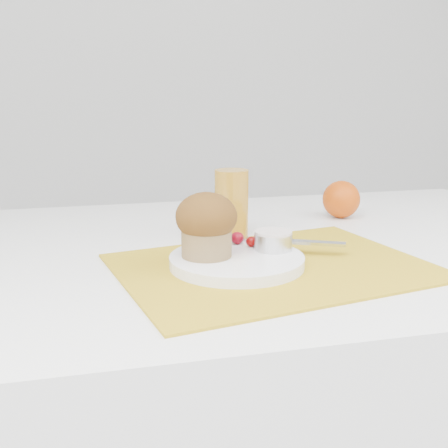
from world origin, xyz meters
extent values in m
cube|color=white|center=(0.00, 0.05, 0.38)|extent=(1.20, 0.80, 0.75)
cube|color=gold|center=(-0.06, -0.09, 0.75)|extent=(0.51, 0.41, 0.00)
cylinder|color=white|center=(-0.12, -0.08, 0.76)|extent=(0.20, 0.20, 0.02)
cylinder|color=silver|center=(-0.05, -0.06, 0.78)|extent=(0.06, 0.06, 0.03)
cylinder|color=silver|center=(-0.05, -0.06, 0.80)|extent=(0.07, 0.07, 0.01)
ellipsoid|color=#53020B|center=(-0.10, -0.01, 0.78)|extent=(0.02, 0.02, 0.02)
ellipsoid|color=#520202|center=(-0.08, -0.03, 0.78)|extent=(0.02, 0.02, 0.02)
cube|color=#B6B9BF|center=(-0.02, -0.02, 0.77)|extent=(0.18, 0.10, 0.00)
sphere|color=#C04606|center=(0.18, 0.20, 0.79)|extent=(0.08, 0.08, 0.08)
cylinder|color=#BC8423|center=(-0.08, 0.11, 0.81)|extent=(0.08, 0.08, 0.12)
cylinder|color=olive|center=(-0.16, -0.07, 0.79)|extent=(0.08, 0.08, 0.04)
ellipsoid|color=#371E0A|center=(-0.16, -0.07, 0.83)|extent=(0.09, 0.09, 0.07)
camera|label=1|loc=(-0.33, -0.85, 1.02)|focal=45.00mm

